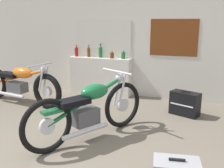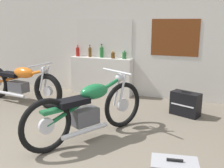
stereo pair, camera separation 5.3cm
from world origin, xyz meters
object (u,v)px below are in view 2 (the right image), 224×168
(bottle_center, at_px, (102,52))
(motorcycle_green, at_px, (89,109))
(bottle_right_center, at_px, (113,55))
(bottle_rightmost, at_px, (124,55))
(bottle_leftmost, at_px, (78,51))
(motorcycle_orange, at_px, (20,83))
(bottle_left_center, at_px, (90,52))
(hard_case_black, at_px, (185,104))

(bottle_center, bearing_deg, motorcycle_green, -71.49)
(bottle_right_center, height_order, bottle_rightmost, bottle_rightmost)
(bottle_leftmost, bearing_deg, bottle_center, 1.43)
(bottle_rightmost, height_order, motorcycle_orange, bottle_rightmost)
(bottle_left_center, height_order, bottle_center, bottle_center)
(bottle_right_center, bearing_deg, hard_case_black, -24.81)
(hard_case_black, bearing_deg, bottle_right_center, 155.19)
(bottle_leftmost, xyz_separation_m, bottle_rightmost, (1.16, -0.01, -0.03))
(motorcycle_orange, distance_m, hard_case_black, 3.33)
(bottle_center, xyz_separation_m, bottle_rightmost, (0.56, -0.03, -0.05))
(bottle_leftmost, relative_size, hard_case_black, 0.48)
(bottle_leftmost, bearing_deg, hard_case_black, -17.51)
(bottle_leftmost, xyz_separation_m, bottle_left_center, (0.31, 0.01, 0.00))
(hard_case_black, bearing_deg, bottle_center, 157.24)
(bottle_leftmost, xyz_separation_m, bottle_center, (0.61, 0.02, 0.02))
(bottle_leftmost, xyz_separation_m, motorcycle_orange, (-0.69, -1.25, -0.56))
(bottle_leftmost, bearing_deg, bottle_rightmost, -0.62)
(motorcycle_orange, bearing_deg, hard_case_black, 7.42)
(bottle_rightmost, relative_size, motorcycle_green, 0.11)
(bottle_right_center, bearing_deg, bottle_leftmost, 177.64)
(bottle_left_center, relative_size, bottle_rightmost, 1.39)
(motorcycle_green, height_order, motorcycle_orange, motorcycle_green)
(hard_case_black, bearing_deg, bottle_leftmost, 162.49)
(bottle_right_center, distance_m, motorcycle_green, 2.37)
(bottle_rightmost, relative_size, motorcycle_orange, 0.09)
(motorcycle_green, bearing_deg, motorcycle_orange, 152.98)
(bottle_leftmost, bearing_deg, motorcycle_orange, -118.95)
(motorcycle_green, bearing_deg, bottle_leftmost, 120.99)
(bottle_rightmost, bearing_deg, motorcycle_orange, -146.31)
(bottle_left_center, bearing_deg, bottle_rightmost, -1.37)
(bottle_left_center, bearing_deg, motorcycle_orange, -128.66)
(bottle_center, bearing_deg, bottle_leftmost, -178.57)
(bottle_rightmost, distance_m, hard_case_black, 1.80)
(motorcycle_green, bearing_deg, bottle_left_center, 114.84)
(bottle_left_center, xyz_separation_m, motorcycle_green, (1.07, -2.32, -0.53))
(bottle_right_center, relative_size, bottle_rightmost, 0.88)
(bottle_rightmost, distance_m, motorcycle_green, 2.36)
(bottle_right_center, bearing_deg, motorcycle_orange, -142.81)
(bottle_leftmost, xyz_separation_m, hard_case_black, (2.60, -0.82, -0.76))
(bottle_left_center, height_order, hard_case_black, bottle_left_center)
(bottle_left_center, xyz_separation_m, bottle_center, (0.29, 0.01, 0.01))
(motorcycle_green, bearing_deg, bottle_right_center, 101.95)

